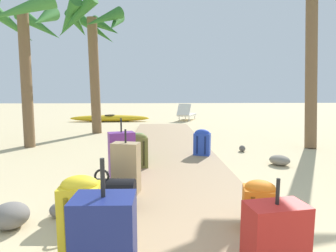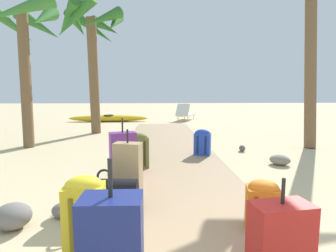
{
  "view_description": "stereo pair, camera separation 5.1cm",
  "coord_description": "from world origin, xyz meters",
  "views": [
    {
      "loc": [
        -0.25,
        -0.68,
        1.31
      ],
      "look_at": [
        0.01,
        5.41,
        0.55
      ],
      "focal_mm": 28.13,
      "sensor_mm": 36.0,
      "label": 1
    },
    {
      "loc": [
        -0.3,
        -0.68,
        1.31
      ],
      "look_at": [
        0.01,
        5.41,
        0.55
      ],
      "focal_mm": 28.13,
      "sensor_mm": 36.0,
      "label": 2
    }
  ],
  "objects": [
    {
      "name": "ground_plane",
      "position": [
        0.0,
        3.94,
        0.0
      ],
      "size": [
        60.0,
        60.0,
        0.0
      ],
      "primitive_type": "plane",
      "color": "#CCB789"
    },
    {
      "name": "palm_tree_far_left",
      "position": [
        -2.24,
        7.87,
        3.11
      ],
      "size": [
        2.25,
        2.15,
        4.05
      ],
      "color": "brown",
      "rests_on": "ground"
    },
    {
      "name": "suitcase_tan",
      "position": [
        -0.63,
        2.5,
        0.4
      ],
      "size": [
        0.36,
        0.26,
        0.8
      ],
      "color": "tan",
      "rests_on": "boardwalk"
    },
    {
      "name": "rock_right_near",
      "position": [
        1.68,
        5.08,
        0.07
      ],
      "size": [
        0.14,
        0.19,
        0.14
      ],
      "primitive_type": "ellipsoid",
      "rotation": [
        0.0,
        0.0,
        1.55
      ],
      "color": "#5B5651",
      "rests_on": "ground"
    },
    {
      "name": "rock_left_far",
      "position": [
        -1.69,
        1.83,
        0.12
      ],
      "size": [
        0.49,
        0.48,
        0.25
      ],
      "primitive_type": "ellipsoid",
      "rotation": [
        0.0,
        0.0,
        1.03
      ],
      "color": "slate",
      "rests_on": "ground"
    },
    {
      "name": "rock_left_mid",
      "position": [
        -1.28,
        2.03,
        0.08
      ],
      "size": [
        0.29,
        0.27,
        0.15
      ],
      "primitive_type": "ellipsoid",
      "rotation": [
        0.0,
        0.0,
        1.26
      ],
      "color": "slate",
      "rests_on": "ground"
    },
    {
      "name": "kayak",
      "position": [
        -2.43,
        11.61,
        0.15
      ],
      "size": [
        3.67,
        0.62,
        0.31
      ],
      "color": "gold",
      "rests_on": "ground"
    },
    {
      "name": "rock_right_mid",
      "position": [
        2.0,
        3.94,
        0.09
      ],
      "size": [
        0.48,
        0.47,
        0.18
      ],
      "primitive_type": "ellipsoid",
      "rotation": [
        0.0,
        0.0,
        0.9
      ],
      "color": "gray",
      "rests_on": "ground"
    },
    {
      "name": "duffel_bag_black",
      "position": [
        -0.83,
        2.02,
        0.25
      ],
      "size": [
        0.71,
        0.37,
        0.45
      ],
      "color": "black",
      "rests_on": "boardwalk"
    },
    {
      "name": "backpack_olive",
      "position": [
        -0.55,
        3.62,
        0.38
      ],
      "size": [
        0.3,
        0.24,
        0.58
      ],
      "color": "olive",
      "rests_on": "boardwalk"
    },
    {
      "name": "backpack_blue",
      "position": [
        0.65,
        4.46,
        0.35
      ],
      "size": [
        0.37,
        0.3,
        0.52
      ],
      "color": "#2847B7",
      "rests_on": "boardwalk"
    },
    {
      "name": "backpack_orange",
      "position": [
        0.66,
        1.51,
        0.33
      ],
      "size": [
        0.33,
        0.3,
        0.47
      ],
      "color": "orange",
      "rests_on": "boardwalk"
    },
    {
      "name": "palm_tree_near_left",
      "position": [
        -3.38,
        5.85,
        2.75
      ],
      "size": [
        2.02,
        2.08,
        3.52
      ],
      "color": "brown",
      "rests_on": "ground"
    },
    {
      "name": "lounge_chair",
      "position": [
        1.18,
        11.95,
        0.33
      ],
      "size": [
        1.12,
        1.62,
        0.82
      ],
      "color": "white",
      "rests_on": "ground"
    },
    {
      "name": "suitcase_purple",
      "position": [
        -0.77,
        3.15,
        0.41
      ],
      "size": [
        0.42,
        0.32,
        0.87
      ],
      "color": "#6B2D84",
      "rests_on": "boardwalk"
    },
    {
      "name": "boardwalk",
      "position": [
        0.0,
        4.92,
        0.04
      ],
      "size": [
        1.87,
        9.84,
        0.08
      ],
      "primitive_type": "cube",
      "color": "tan",
      "rests_on": "ground"
    },
    {
      "name": "suitcase_red",
      "position": [
        0.52,
        0.9,
        0.34
      ],
      "size": [
        0.42,
        0.27,
        0.7
      ],
      "color": "red",
      "rests_on": "boardwalk"
    },
    {
      "name": "backpack_green",
      "position": [
        -0.59,
        4.16,
        0.34
      ],
      "size": [
        0.31,
        0.28,
        0.5
      ],
      "color": "#237538",
      "rests_on": "boardwalk"
    },
    {
      "name": "backpack_yellow",
      "position": [
        -0.84,
        1.28,
        0.4
      ],
      "size": [
        0.31,
        0.26,
        0.61
      ],
      "color": "gold",
      "rests_on": "boardwalk"
    }
  ]
}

